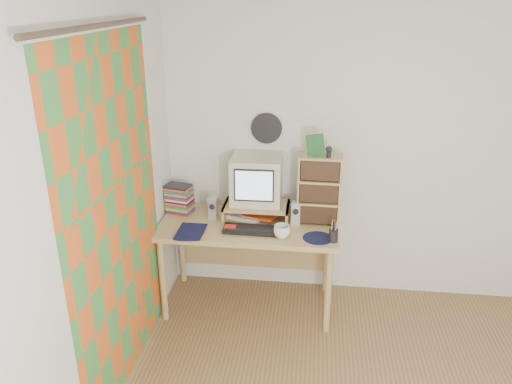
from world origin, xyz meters
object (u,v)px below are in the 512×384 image
(mug, at_px, (282,232))
(dvd_stack, at_px, (179,196))
(desk, at_px, (250,235))
(crt_monitor, at_px, (256,180))
(cd_rack, at_px, (319,190))
(diary, at_px, (178,230))
(keyboard, at_px, (253,230))

(mug, bearing_deg, dvd_stack, 157.28)
(desk, bearing_deg, crt_monitor, 64.20)
(cd_rack, xyz_separation_m, diary, (-1.05, -0.32, -0.25))
(desk, xyz_separation_m, keyboard, (0.06, -0.21, 0.15))
(crt_monitor, bearing_deg, cd_rack, -8.33)
(desk, relative_size, keyboard, 3.03)
(dvd_stack, distance_m, cd_rack, 1.14)
(mug, bearing_deg, keyboard, 162.75)
(cd_rack, bearing_deg, dvd_stack, 178.23)
(mug, bearing_deg, crt_monitor, 122.70)
(crt_monitor, bearing_deg, keyboard, -88.06)
(desk, bearing_deg, diary, -149.95)
(desk, height_order, diary, diary)
(mug, distance_m, diary, 0.79)
(dvd_stack, distance_m, diary, 0.41)
(keyboard, bearing_deg, crt_monitor, 94.00)
(dvd_stack, distance_m, mug, 0.95)
(crt_monitor, distance_m, cd_rack, 0.50)
(mug, bearing_deg, cd_rack, 49.21)
(dvd_stack, bearing_deg, mug, -10.44)
(crt_monitor, bearing_deg, dvd_stack, 179.24)
(crt_monitor, height_order, diary, crt_monitor)
(keyboard, relative_size, cd_rack, 0.84)
(keyboard, xyz_separation_m, cd_rack, (0.48, 0.23, 0.26))
(dvd_stack, bearing_deg, diary, -65.38)
(keyboard, distance_m, cd_rack, 0.60)
(keyboard, xyz_separation_m, dvd_stack, (-0.65, 0.30, 0.13))
(cd_rack, bearing_deg, mug, -129.43)
(crt_monitor, height_order, cd_rack, cd_rack)
(crt_monitor, height_order, dvd_stack, crt_monitor)
(desk, distance_m, keyboard, 0.27)
(keyboard, bearing_deg, mug, -16.16)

